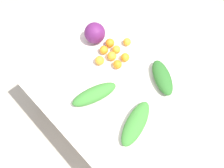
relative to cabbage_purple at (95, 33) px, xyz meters
The scene contains 14 objects.
ground_plane 0.97m from the cabbage_purple, 153.49° to the left, with size 8.00×8.00×0.00m, color #B2A899.
dining_table 0.51m from the cabbage_purple, 153.49° to the left, with size 1.34×1.05×0.75m.
cabbage_purple is the anchor object (origin of this frame).
greens_bunch_dandelion 0.56m from the cabbage_purple, 137.07° to the left, with size 0.36×0.12×0.09m, color #3D8433.
greens_bunch_scallion 0.68m from the cabbage_purple, behind, with size 0.32×0.13×0.09m, color #2D6B28.
greens_bunch_chard 0.84m from the cabbage_purple, 157.64° to the left, with size 0.37×0.13×0.08m, color #3D8433.
orange_0 0.17m from the cabbage_purple, 164.98° to the left, with size 0.07×0.07×0.07m, color orange.
orange_1 0.23m from the cabbage_purple, behind, with size 0.07×0.07×0.07m, color orange.
orange_2 0.34m from the cabbage_purple, behind, with size 0.07×0.07×0.07m, color orange.
orange_3 0.25m from the cabbage_purple, 145.92° to the left, with size 0.08×0.08×0.08m, color orange.
orange_4 0.29m from the cabbage_purple, 144.63° to the right, with size 0.07×0.07×0.07m, color orange.
orange_5 0.25m from the cabbage_purple, behind, with size 0.08×0.08×0.08m, color orange.
orange_6 0.15m from the cabbage_purple, 161.37° to the right, with size 0.08×0.08×0.08m, color orange.
orange_7 0.35m from the cabbage_purple, 169.61° to the left, with size 0.07×0.07×0.07m, color orange.
Camera 1 is at (-0.56, 0.55, 2.29)m, focal length 35.00 mm.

